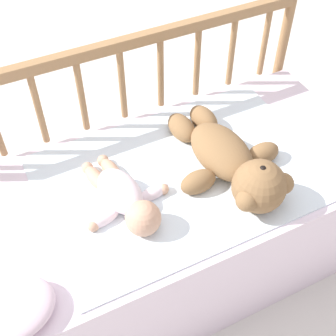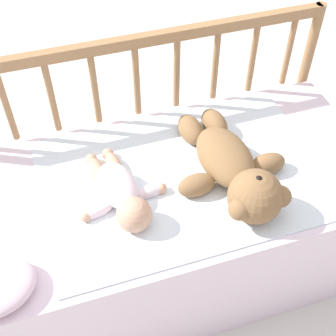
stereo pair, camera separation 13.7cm
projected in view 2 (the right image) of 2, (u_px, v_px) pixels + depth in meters
name	position (u px, v px, depth m)	size (l,w,h in m)	color
ground_plane	(168.00, 264.00, 1.76)	(12.00, 12.00, 0.00)	silver
crib_mattress	(168.00, 227.00, 1.59)	(1.32, 0.62, 0.48)	silver
crib_rail	(137.00, 93.00, 1.57)	(1.32, 0.04, 0.78)	#997047
blanket	(183.00, 177.00, 1.42)	(0.85, 0.58, 0.01)	white
teddy_bear	(234.00, 169.00, 1.36)	(0.35, 0.49, 0.16)	olive
baby	(121.00, 192.00, 1.33)	(0.28, 0.34, 0.10)	white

